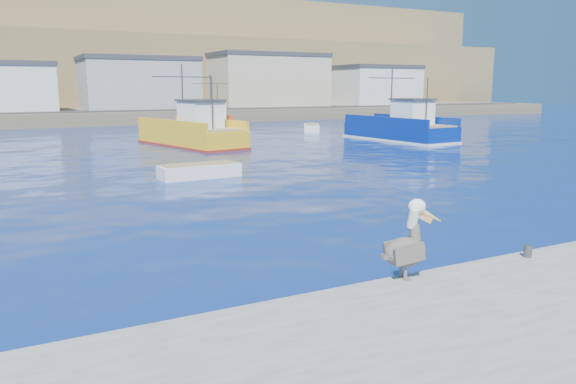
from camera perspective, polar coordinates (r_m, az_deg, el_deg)
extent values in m
plane|color=navy|center=(15.69, 6.14, -6.59)|extent=(260.00, 260.00, 0.00)
cylinder|color=#4C4C4C|center=(15.07, 23.18, -5.56)|extent=(0.20, 0.20, 0.30)
cube|color=brown|center=(84.92, -22.19, 7.27)|extent=(160.00, 30.00, 1.60)
cube|color=brown|center=(110.74, -23.78, 10.46)|extent=(180.00, 40.00, 14.00)
cube|color=brown|center=(130.84, -24.61, 12.49)|extent=(200.00, 40.00, 24.00)
cube|color=#2D2D2D|center=(73.95, -21.36, 7.61)|extent=(150.00, 5.00, 0.10)
cube|color=gray|center=(81.52, -14.92, 10.44)|extent=(15.00, 10.00, 6.50)
cube|color=#333338|center=(81.60, -15.04, 12.93)|extent=(15.30, 10.20, 0.60)
cube|color=tan|center=(88.21, -1.94, 11.10)|extent=(17.00, 9.00, 7.50)
cube|color=#333338|center=(88.34, -1.96, 13.73)|extent=(17.34, 9.18, 0.60)
cube|color=silver|center=(98.58, 8.77, 10.50)|extent=(13.00, 10.00, 6.00)
cube|color=#333338|center=(98.63, 8.82, 12.41)|extent=(13.26, 10.20, 0.60)
cube|color=gold|center=(45.66, -9.85, 5.55)|extent=(5.99, 11.43, 1.41)
cube|color=gold|center=(46.49, -8.00, 7.00)|extent=(2.49, 10.47, 0.70)
cube|color=gold|center=(44.72, -11.86, 6.74)|extent=(2.49, 10.47, 0.70)
cube|color=maroon|center=(45.72, -9.82, 4.73)|extent=(6.11, 11.66, 0.25)
cube|color=#8C7251|center=(45.60, -9.88, 6.50)|extent=(5.60, 10.94, 0.10)
cube|color=white|center=(44.14, -8.84, 7.77)|extent=(3.15, 3.22, 2.00)
cube|color=#333338|center=(44.10, -8.88, 9.19)|extent=(3.40, 3.58, 0.15)
cylinder|color=#4C4C4C|center=(46.44, -10.66, 9.57)|extent=(0.14, 0.14, 5.00)
cylinder|color=#4C4C4C|center=(42.71, -7.73, 8.91)|extent=(0.12, 0.12, 4.00)
cylinder|color=#4C4C4C|center=(46.44, -10.73, 11.42)|extent=(5.16, 1.20, 0.08)
cube|color=navy|center=(50.65, 11.17, 5.99)|extent=(4.54, 10.99, 1.40)
cube|color=navy|center=(51.80, 12.66, 7.19)|extent=(1.00, 10.52, 0.70)
cube|color=navy|center=(49.39, 9.70, 7.14)|extent=(1.00, 10.52, 0.70)
cube|color=silver|center=(50.70, 11.15, 5.25)|extent=(4.63, 11.21, 0.25)
cube|color=#8C7251|center=(50.60, 11.20, 6.83)|extent=(4.21, 10.54, 0.10)
cube|color=white|center=(49.38, 12.53, 7.91)|extent=(2.82, 2.87, 2.00)
cube|color=#333338|center=(49.34, 12.59, 9.19)|extent=(3.03, 3.21, 0.15)
cylinder|color=#4C4C4C|center=(51.29, 10.47, 9.64)|extent=(0.13, 0.13, 5.00)
cylinder|color=#4C4C4C|center=(48.21, 13.93, 8.86)|extent=(0.11, 0.11, 4.00)
cylinder|color=#4C4C4C|center=(51.29, 10.53, 11.32)|extent=(5.26, 0.47, 0.08)
cube|color=#C34018|center=(62.00, -7.64, 6.71)|extent=(3.62, 7.72, 0.97)
cube|color=#C34018|center=(62.27, -6.47, 7.52)|extent=(0.99, 7.27, 0.70)
cube|color=#C34018|center=(61.65, -8.85, 7.43)|extent=(0.99, 7.27, 0.70)
cube|color=#8C7251|center=(61.96, -7.65, 7.20)|extent=(3.36, 7.40, 0.10)
cube|color=white|center=(60.83, -7.42, 8.14)|extent=(2.15, 2.07, 2.00)
cube|color=#333338|center=(60.79, -7.45, 9.17)|extent=(2.32, 2.31, 0.15)
cylinder|color=#4C4C4C|center=(62.59, -7.87, 9.48)|extent=(0.13, 0.13, 5.00)
cylinder|color=#4C4C4C|center=(59.71, -7.18, 8.96)|extent=(0.11, 0.11, 4.00)
cylinder|color=#4C4C4C|center=(62.58, -7.90, 10.85)|extent=(3.90, 0.52, 0.08)
cube|color=silver|center=(29.40, -8.97, 1.96)|extent=(4.23, 1.64, 0.83)
cube|color=#8C7251|center=(29.34, -8.99, 2.83)|extent=(3.80, 1.31, 0.08)
cube|color=silver|center=(59.53, 2.40, 6.43)|extent=(3.50, 4.62, 0.89)
cube|color=#8C7251|center=(59.49, 2.41, 6.89)|extent=(3.00, 4.08, 0.09)
cylinder|color=#595451|center=(12.52, 11.84, -8.06)|extent=(0.09, 0.09, 0.33)
cube|color=#595451|center=(12.60, 12.05, -8.70)|extent=(0.19, 0.17, 0.02)
cylinder|color=#595451|center=(12.69, 11.38, -7.77)|extent=(0.09, 0.09, 0.33)
cube|color=#595451|center=(12.77, 11.60, -8.41)|extent=(0.19, 0.17, 0.02)
ellipsoid|color=#38332D|center=(12.49, 11.81, -5.99)|extent=(1.06, 0.75, 0.66)
cube|color=#38332D|center=(12.25, 12.26, -6.19)|extent=(0.74, 0.22, 0.49)
cube|color=#38332D|center=(12.68, 11.14, -5.56)|extent=(0.74, 0.22, 0.49)
cube|color=#38332D|center=(12.32, 10.05, -6.52)|extent=(0.29, 0.23, 0.14)
cylinder|color=#38332D|center=(12.50, 12.79, -4.29)|extent=(0.29, 0.38, 0.53)
cylinder|color=white|center=(12.38, 12.62, -2.56)|extent=(0.27, 0.38, 0.50)
ellipsoid|color=white|center=(12.36, 12.97, -1.44)|extent=(0.44, 0.37, 0.33)
cone|color=gold|center=(12.55, 14.13, -2.29)|extent=(0.68, 0.29, 0.46)
cube|color=tan|center=(12.50, 13.64, -2.54)|extent=(0.41, 0.14, 0.29)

